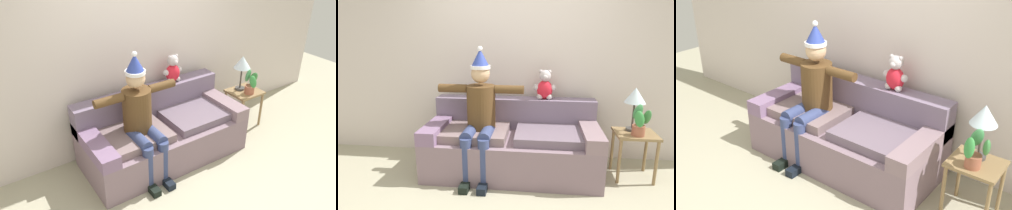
% 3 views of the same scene
% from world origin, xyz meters
% --- Properties ---
extents(back_wall, '(7.00, 0.10, 2.70)m').
position_xyz_m(back_wall, '(0.00, 1.55, 1.35)').
color(back_wall, silver).
rests_on(back_wall, ground_plane).
extents(couch, '(2.07, 0.95, 0.86)m').
position_xyz_m(couch, '(0.00, 0.99, 0.34)').
color(couch, slate).
rests_on(couch, ground_plane).
extents(person_seated, '(1.02, 0.77, 1.55)m').
position_xyz_m(person_seated, '(-0.37, 0.83, 0.79)').
color(person_seated, '#55391D').
rests_on(person_seated, ground_plane).
extents(teddy_bear, '(0.29, 0.17, 0.38)m').
position_xyz_m(teddy_bear, '(0.38, 1.30, 1.03)').
color(teddy_bear, red).
rests_on(teddy_bear, couch).
extents(side_table, '(0.46, 0.41, 0.56)m').
position_xyz_m(side_table, '(1.44, 0.97, 0.46)').
color(side_table, olive).
rests_on(side_table, ground_plane).
extents(table_lamp, '(0.24, 0.24, 0.52)m').
position_xyz_m(table_lamp, '(1.42, 1.05, 0.97)').
color(table_lamp, '#434140').
rests_on(table_lamp, side_table).
extents(potted_plant, '(0.23, 0.25, 0.37)m').
position_xyz_m(potted_plant, '(1.45, 0.88, 0.72)').
color(potted_plant, '#9F5941').
rests_on(potted_plant, side_table).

